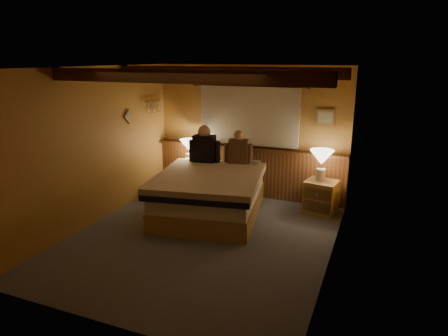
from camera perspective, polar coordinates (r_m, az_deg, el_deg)
The scene contains 19 objects.
floor at distance 5.87m, azimuth -3.17°, elevation -9.95°, with size 4.20×4.20×0.00m, color #494C56.
ceiling at distance 5.30m, azimuth -3.57°, elevation 14.17°, with size 4.20×4.20×0.00m, color tan.
wall_back at distance 7.37m, azimuth 3.68°, elevation 5.17°, with size 3.60×3.60×0.00m, color #C18B45.
wall_left at distance 6.43m, azimuth -18.03°, elevation 2.89°, with size 4.20×4.20×0.00m, color #C18B45.
wall_right at distance 4.98m, azimuth 15.69°, elevation -0.46°, with size 4.20×4.20×0.00m, color #C18B45.
wall_front at distance 3.77m, azimuth -17.25°, elevation -5.79°, with size 3.60×3.60×0.00m, color #C18B45.
wainscot at distance 7.47m, azimuth 3.43°, elevation -0.31°, with size 3.60×0.23×0.94m.
curtain_window at distance 7.25m, azimuth 3.55°, elevation 7.57°, with size 2.18×0.09×1.11m.
ceiling_beams at distance 5.44m, azimuth -2.85°, elevation 13.27°, with size 3.60×1.65×0.16m.
coat_rail at distance 7.56m, azimuth -10.16°, elevation 8.81°, with size 0.05×0.55×0.24m.
framed_print at distance 6.99m, azimuth 14.30°, elevation 7.06°, with size 0.30×0.04×0.25m.
bed at distance 6.58m, azimuth -1.91°, elevation -3.55°, with size 1.92×2.33×0.71m.
nightstand_left at distance 7.66m, azimuth -5.03°, elevation -1.39°, with size 0.57×0.52×0.60m.
nightstand_right at distance 6.86m, azimuth 13.70°, elevation -4.04°, with size 0.57×0.53×0.55m.
lamp_left at distance 7.54m, azimuth -5.05°, elevation 3.11°, with size 0.34×0.34×0.44m.
lamp_right at distance 6.72m, azimuth 13.77°, elevation 1.23°, with size 0.39×0.39×0.52m.
person_left at distance 7.12m, azimuth -2.82°, elevation 3.03°, with size 0.56×0.28×0.69m.
person_right at distance 7.05m, azimuth 2.10°, elevation 2.63°, with size 0.50×0.27×0.61m.
duffel_bag at distance 7.50m, azimuth -8.10°, elevation -3.00°, with size 0.56×0.42×0.36m.
Camera 1 is at (2.29, -4.78, 2.53)m, focal length 32.00 mm.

